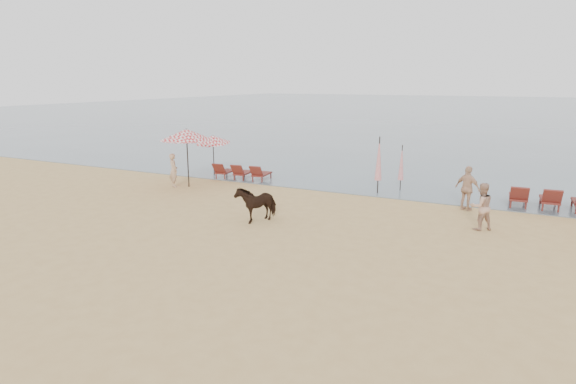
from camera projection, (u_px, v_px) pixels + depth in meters
name	position (u px, v px, depth m)	size (l,w,h in m)	color
ground	(196.00, 279.00, 11.55)	(120.00, 120.00, 0.00)	tan
sea	(484.00, 109.00, 81.38)	(160.00, 140.00, 0.06)	#51606B
lounger_cluster_left	(242.00, 172.00, 22.97)	(2.64, 1.72, 0.55)	maroon
lounger_cluster_right	(567.00, 200.00, 17.39)	(3.87, 1.79, 0.60)	maroon
umbrella_open_left_a	(187.00, 135.00, 21.05)	(2.28, 2.28, 2.60)	black
umbrella_open_left_b	(213.00, 139.00, 23.63)	(1.65, 1.68, 2.10)	black
umbrella_closed_left	(401.00, 163.00, 20.46)	(0.24, 0.24, 1.99)	black
umbrella_closed_right	(379.00, 159.00, 19.88)	(0.29, 0.29, 2.41)	black
cow	(257.00, 203.00, 16.26)	(0.65, 1.44, 1.21)	black
beachgoer_left	(174.00, 170.00, 21.36)	(0.55, 0.36, 1.51)	tan
beachgoer_right_a	(481.00, 206.00, 15.19)	(0.74, 0.58, 1.52)	tan
beachgoer_right_b	(468.00, 188.00, 17.48)	(0.96, 0.40, 1.64)	tan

